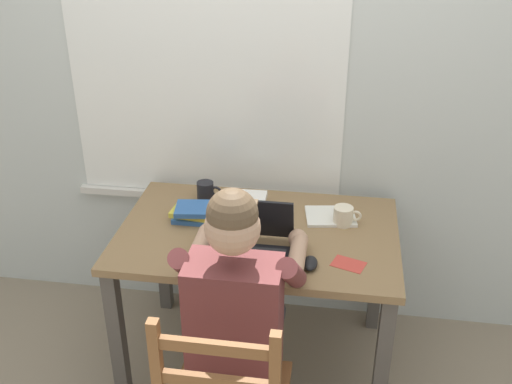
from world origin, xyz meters
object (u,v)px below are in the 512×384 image
at_px(book_stack_side, 193,213).
at_px(landscape_photo_print, 348,264).
at_px(seated_person, 239,308).
at_px(desk, 258,250).
at_px(laptop, 251,243).
at_px(computer_mouse, 310,263).
at_px(coffee_mug_dark, 206,191).
at_px(book_stack_main, 245,203).
at_px(coffee_mug_white, 344,216).

bearing_deg(book_stack_side, landscape_photo_print, -19.88).
distance_m(seated_person, landscape_photo_print, 0.49).
bearing_deg(book_stack_side, desk, -9.88).
distance_m(desk, laptop, 0.24).
height_order(computer_mouse, book_stack_side, book_stack_side).
height_order(coffee_mug_dark, book_stack_main, coffee_mug_dark).
bearing_deg(coffee_mug_white, coffee_mug_dark, 168.89).
bearing_deg(coffee_mug_white, book_stack_side, -174.74).
bearing_deg(book_stack_main, landscape_photo_print, -38.23).
relative_size(book_stack_main, book_stack_side, 0.98).
relative_size(book_stack_side, landscape_photo_print, 1.61).
bearing_deg(computer_mouse, book_stack_main, 128.26).
xyz_separation_m(coffee_mug_white, coffee_mug_dark, (-0.66, 0.13, 0.00)).
bearing_deg(laptop, book_stack_side, 142.01).
distance_m(book_stack_main, landscape_photo_print, 0.62).
bearing_deg(book_stack_side, seated_person, -59.90).
xyz_separation_m(book_stack_side, landscape_photo_print, (0.71, -0.26, -0.03)).
bearing_deg(coffee_mug_dark, laptop, -56.20).
relative_size(laptop, book_stack_side, 1.58).
bearing_deg(seated_person, coffee_mug_white, 57.38).
xyz_separation_m(laptop, book_stack_side, (-0.31, 0.24, -0.02)).
bearing_deg(computer_mouse, book_stack_side, 151.89).
height_order(seated_person, book_stack_side, seated_person).
height_order(coffee_mug_dark, book_stack_side, coffee_mug_dark).
height_order(book_stack_main, landscape_photo_print, book_stack_main).
height_order(coffee_mug_white, book_stack_main, coffee_mug_white).
distance_m(book_stack_side, landscape_photo_print, 0.76).
bearing_deg(book_stack_side, computer_mouse, -28.11).
relative_size(coffee_mug_white, book_stack_main, 0.62).
distance_m(computer_mouse, coffee_mug_dark, 0.73).
bearing_deg(coffee_mug_white, laptop, -141.07).
relative_size(desk, book_stack_side, 5.91).
height_order(computer_mouse, coffee_mug_dark, coffee_mug_dark).
relative_size(coffee_mug_dark, book_stack_side, 0.57).
relative_size(computer_mouse, book_stack_main, 0.49).
bearing_deg(laptop, computer_mouse, -13.04).
bearing_deg(coffee_mug_dark, book_stack_main, -17.51).
distance_m(seated_person, coffee_mug_dark, 0.78).
bearing_deg(coffee_mug_dark, desk, -40.27).
relative_size(desk, laptop, 3.74).
bearing_deg(book_stack_side, coffee_mug_white, 5.26).
bearing_deg(coffee_mug_white, computer_mouse, -108.99).
height_order(desk, computer_mouse, computer_mouse).
bearing_deg(coffee_mug_dark, coffee_mug_white, -11.11).
height_order(book_stack_main, book_stack_side, book_stack_side).
bearing_deg(computer_mouse, desk, 135.56).
xyz_separation_m(coffee_mug_dark, book_stack_main, (0.20, -0.06, -0.01)).
bearing_deg(laptop, desk, 89.46).
bearing_deg(landscape_photo_print, book_stack_side, 179.19).
bearing_deg(seated_person, computer_mouse, 42.07).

